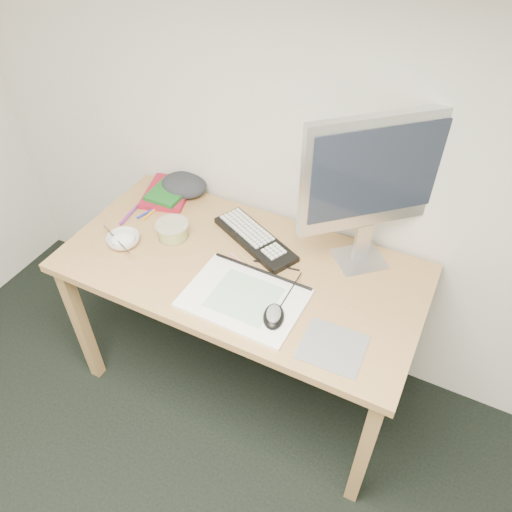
{
  "coord_description": "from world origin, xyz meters",
  "views": [
    {
      "loc": [
        0.41,
        0.21,
        2.08
      ],
      "look_at": [
        -0.2,
        1.43,
        0.83
      ],
      "focal_mm": 35.0,
      "sensor_mm": 36.0,
      "label": 1
    }
  ],
  "objects": [
    {
      "name": "pencil_tan",
      "position": [
        -0.24,
        1.45,
        0.75
      ],
      "size": [
        0.14,
        0.09,
        0.01
      ],
      "primitive_type": "cylinder",
      "rotation": [
        0.0,
        1.57,
        -0.57
      ],
      "color": "tan",
      "rests_on": "desk"
    },
    {
      "name": "marker_purple",
      "position": [
        -0.84,
        1.49,
        0.76
      ],
      "size": [
        0.03,
        0.14,
        0.01
      ],
      "primitive_type": "cylinder",
      "rotation": [
        0.0,
        1.57,
        1.68
      ],
      "color": "#752484",
      "rests_on": "desk"
    },
    {
      "name": "fruit_tub",
      "position": [
        -0.6,
        1.46,
        0.78
      ],
      "size": [
        0.15,
        0.15,
        0.07
      ],
      "primitive_type": "cylinder",
      "rotation": [
        0.0,
        0.0,
        0.13
      ],
      "color": "gold",
      "rests_on": "desk"
    },
    {
      "name": "sketchpad",
      "position": [
        -0.17,
        1.28,
        0.76
      ],
      "size": [
        0.43,
        0.31,
        0.01
      ],
      "primitive_type": "cube",
      "rotation": [
        0.0,
        0.0,
        -0.02
      ],
      "color": "white",
      "rests_on": "desk"
    },
    {
      "name": "cloth_lump",
      "position": [
        -0.72,
        1.75,
        0.79
      ],
      "size": [
        0.2,
        0.17,
        0.07
      ],
      "primitive_type": "ellipsoid",
      "rotation": [
        0.0,
        0.0,
        -0.14
      ],
      "color": "#25272C",
      "rests_on": "desk"
    },
    {
      "name": "book_green",
      "position": [
        -0.76,
        1.68,
        0.78
      ],
      "size": [
        0.15,
        0.21,
        0.02
      ],
      "primitive_type": "cube",
      "rotation": [
        0.0,
        0.0,
        0.02
      ],
      "color": "#175E1F",
      "rests_on": "book_red"
    },
    {
      "name": "pencil_pink",
      "position": [
        -0.25,
        1.44,
        0.75
      ],
      "size": [
        0.17,
        0.07,
        0.01
      ],
      "primitive_type": "cylinder",
      "rotation": [
        0.0,
        1.57,
        -0.37
      ],
      "color": "pink",
      "rests_on": "desk"
    },
    {
      "name": "marker_orange",
      "position": [
        -0.77,
        1.54,
        0.76
      ],
      "size": [
        0.02,
        0.12,
        0.01
      ],
      "primitive_type": "cylinder",
      "rotation": [
        0.0,
        1.57,
        1.51
      ],
      "color": "orange",
      "rests_on": "desk"
    },
    {
      "name": "book_red",
      "position": [
        -0.78,
        1.69,
        0.76
      ],
      "size": [
        0.25,
        0.3,
        0.03
      ],
      "primitive_type": "cube",
      "rotation": [
        0.0,
        0.0,
        0.28
      ],
      "color": "maroon",
      "rests_on": "desk"
    },
    {
      "name": "keyboard",
      "position": [
        -0.28,
        1.58,
        0.76
      ],
      "size": [
        0.42,
        0.29,
        0.02
      ],
      "primitive_type": "cube",
      "rotation": [
        0.0,
        0.0,
        -0.45
      ],
      "color": "black",
      "rests_on": "desk"
    },
    {
      "name": "desk",
      "position": [
        -0.27,
        1.43,
        0.67
      ],
      "size": [
        1.4,
        0.7,
        0.75
      ],
      "color": "#AB844E",
      "rests_on": "ground"
    },
    {
      "name": "rice_bowl",
      "position": [
        -0.75,
        1.33,
        0.77
      ],
      "size": [
        0.16,
        0.16,
        0.04
      ],
      "primitive_type": "imported",
      "rotation": [
        0.0,
        0.0,
        0.22
      ],
      "color": "white",
      "rests_on": "desk"
    },
    {
      "name": "marker_blue",
      "position": [
        -0.78,
        1.54,
        0.76
      ],
      "size": [
        0.05,
        0.12,
        0.01
      ],
      "primitive_type": "cylinder",
      "rotation": [
        0.0,
        1.57,
        1.26
      ],
      "color": "#1F2DAC",
      "rests_on": "desk"
    },
    {
      "name": "mouse",
      "position": [
        -0.04,
        1.24,
        0.78
      ],
      "size": [
        0.11,
        0.14,
        0.04
      ],
      "primitive_type": "ellipsoid",
      "rotation": [
        0.0,
        0.0,
        0.33
      ],
      "color": "black",
      "rests_on": "sketchpad"
    },
    {
      "name": "monitor",
      "position": [
        0.13,
        1.66,
        1.14
      ],
      "size": [
        0.42,
        0.38,
        0.62
      ],
      "rotation": [
        0.0,
        0.0,
        0.74
      ],
      "color": "silver",
      "rests_on": "desk"
    },
    {
      "name": "chopsticks",
      "position": [
        -0.76,
        1.3,
        0.79
      ],
      "size": [
        0.21,
        0.11,
        0.02
      ],
      "primitive_type": "cylinder",
      "rotation": [
        0.0,
        1.57,
        -0.43
      ],
      "color": "silver",
      "rests_on": "rice_bowl"
    },
    {
      "name": "mousepad",
      "position": [
        0.19,
        1.22,
        0.75
      ],
      "size": [
        0.21,
        0.2,
        0.0
      ],
      "primitive_type": "cube",
      "rotation": [
        0.0,
        0.0,
        0.04
      ],
      "color": "slate",
      "rests_on": "desk"
    },
    {
      "name": "pencil_black",
      "position": [
        -0.14,
        1.49,
        0.75
      ],
      "size": [
        0.18,
        0.04,
        0.01
      ],
      "primitive_type": "cylinder",
      "rotation": [
        0.0,
        1.57,
        0.17
      ],
      "color": "black",
      "rests_on": "desk"
    }
  ]
}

